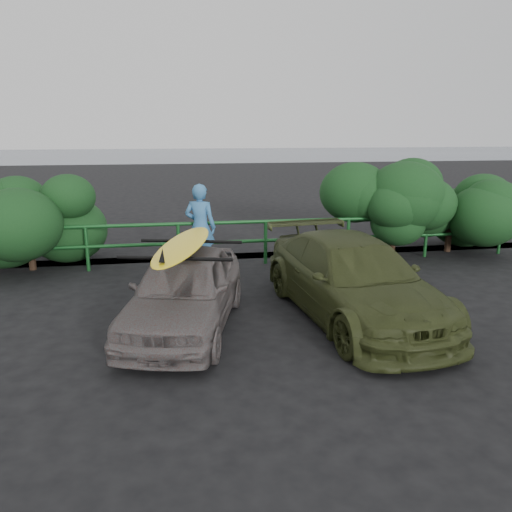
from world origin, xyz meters
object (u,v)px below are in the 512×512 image
at_px(sedan, 185,290).
at_px(man, 200,227).
at_px(surfboard, 183,245).
at_px(olive_vehicle, 353,279).
at_px(guardrail, 223,243).

height_order(sedan, man, man).
distance_m(sedan, man, 3.44).
xyz_separation_m(sedan, surfboard, (0.00, 0.00, 0.72)).
xyz_separation_m(sedan, olive_vehicle, (2.76, 0.03, 0.03)).
bearing_deg(guardrail, sedan, -104.54).
bearing_deg(sedan, olive_vehicle, 15.08).
height_order(olive_vehicle, surfboard, surfboard).
distance_m(olive_vehicle, surfboard, 2.85).
distance_m(sedan, surfboard, 0.72).
bearing_deg(man, olive_vehicle, 146.79).
distance_m(guardrail, olive_vehicle, 4.03).
bearing_deg(guardrail, surfboard, -104.54).
bearing_deg(sedan, surfboard, 104.40).
xyz_separation_m(olive_vehicle, man, (-2.33, 3.36, 0.30)).
bearing_deg(surfboard, guardrail, 89.87).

